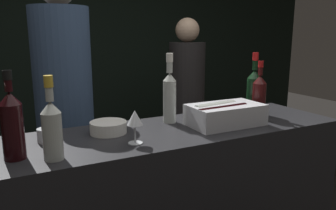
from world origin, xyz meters
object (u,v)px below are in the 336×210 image
at_px(wine_glass, 135,119).
at_px(white_wine_bottle, 170,94).
at_px(rose_wine_bottle, 52,127).
at_px(red_wine_bottle_black_foil, 12,123).
at_px(ice_bin_with_bottles, 224,114).
at_px(person_blond_tee, 187,99).
at_px(person_in_hoodie, 65,106).
at_px(bowl_white, 108,127).
at_px(candle_votive, 46,135).
at_px(red_wine_bottle_burgundy, 254,90).
at_px(red_wine_bottle_tall, 259,95).

relative_size(wine_glass, white_wine_bottle, 0.40).
xyz_separation_m(rose_wine_bottle, red_wine_bottle_black_foil, (-0.13, 0.07, 0.01)).
distance_m(ice_bin_with_bottles, person_blond_tee, 1.29).
height_order(red_wine_bottle_black_foil, person_in_hoodie, person_in_hoodie).
height_order(bowl_white, person_blond_tee, person_blond_tee).
xyz_separation_m(wine_glass, candle_votive, (-0.34, 0.20, -0.08)).
bearing_deg(candle_votive, white_wine_bottle, 4.53).
bearing_deg(wine_glass, person_blond_tee, 51.80).
bearing_deg(person_blond_tee, bowl_white, 56.58).
xyz_separation_m(wine_glass, rose_wine_bottle, (-0.34, -0.03, 0.02)).
relative_size(person_in_hoodie, person_blond_tee, 1.14).
relative_size(ice_bin_with_bottles, candle_votive, 5.09).
height_order(ice_bin_with_bottles, bowl_white, ice_bin_with_bottles).
xyz_separation_m(red_wine_bottle_burgundy, person_in_hoodie, (-0.99, 0.59, -0.12)).
xyz_separation_m(bowl_white, red_wine_bottle_tall, (0.85, -0.09, 0.10)).
height_order(wine_glass, red_wine_bottle_tall, red_wine_bottle_tall).
distance_m(ice_bin_with_bottles, rose_wine_bottle, 0.87).
bearing_deg(bowl_white, person_in_hoodie, 99.46).
xyz_separation_m(wine_glass, red_wine_bottle_tall, (0.80, 0.12, 0.02)).
distance_m(bowl_white, red_wine_bottle_black_foil, 0.46).
distance_m(bowl_white, person_in_hoodie, 0.60).
bearing_deg(white_wine_bottle, red_wine_bottle_black_foil, -164.88).
relative_size(red_wine_bottle_tall, person_blond_tee, 0.20).
bearing_deg(red_wine_bottle_tall, ice_bin_with_bottles, -170.35).
bearing_deg(red_wine_bottle_burgundy, candle_votive, -179.60).
relative_size(wine_glass, person_in_hoodie, 0.08).
xyz_separation_m(wine_glass, person_blond_tee, (0.99, 1.26, -0.21)).
distance_m(ice_bin_with_bottles, white_wine_bottle, 0.30).
distance_m(wine_glass, person_blond_tee, 1.61).
height_order(wine_glass, white_wine_bottle, white_wine_bottle).
bearing_deg(bowl_white, wine_glass, -74.02).
relative_size(rose_wine_bottle, red_wine_bottle_tall, 0.99).
bearing_deg(red_wine_bottle_tall, red_wine_bottle_burgundy, 66.86).
relative_size(wine_glass, person_blond_tee, 0.09).
bearing_deg(person_blond_tee, white_wine_bottle, 66.87).
xyz_separation_m(bowl_white, person_in_hoodie, (-0.10, 0.60, -0.00)).
bearing_deg(person_blond_tee, wine_glass, 63.19).
distance_m(person_in_hoodie, person_blond_tee, 1.24).
xyz_separation_m(white_wine_bottle, person_in_hoodie, (-0.45, 0.55, -0.13)).
bearing_deg(person_blond_tee, red_wine_bottle_tall, 91.79).
bearing_deg(red_wine_bottle_tall, red_wine_bottle_black_foil, -176.52).
bearing_deg(person_in_hoodie, white_wine_bottle, -103.59).
distance_m(rose_wine_bottle, red_wine_bottle_black_foil, 0.15).
relative_size(ice_bin_with_bottles, rose_wine_bottle, 1.21).
relative_size(wine_glass, red_wine_bottle_burgundy, 0.41).
bearing_deg(rose_wine_bottle, white_wine_bottle, 23.76).
distance_m(wine_glass, red_wine_bottle_burgundy, 0.86).
bearing_deg(person_in_hoodie, ice_bin_with_bottles, -99.88).
distance_m(rose_wine_bottle, red_wine_bottle_burgundy, 1.20).
bearing_deg(bowl_white, ice_bin_with_bottles, -12.93).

